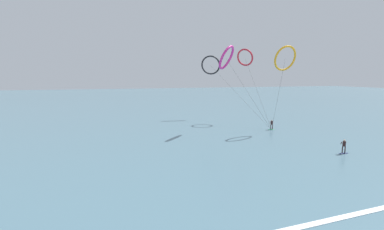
{
  "coord_description": "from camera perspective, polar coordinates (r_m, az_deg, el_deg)",
  "views": [
    {
      "loc": [
        -8.39,
        -2.35,
        9.12
      ],
      "look_at": [
        0.0,
        23.71,
        5.34
      ],
      "focal_mm": 26.29,
      "sensor_mm": 36.0,
      "label": 1
    }
  ],
  "objects": [
    {
      "name": "sea_water",
      "position": [
        111.74,
        -13.51,
        2.99
      ],
      "size": [
        400.0,
        200.0,
        0.08
      ],
      "primitive_type": "cube",
      "color": "slate",
      "rests_on": "ground"
    },
    {
      "name": "surfer_navy",
      "position": [
        37.76,
        28.43,
        -5.79
      ],
      "size": [
        1.4,
        0.72,
        1.7
      ],
      "rotation": [
        0.0,
        0.0,
        5.66
      ],
      "color": "navy",
      "rests_on": "ground"
    },
    {
      "name": "surfer_emerald",
      "position": [
        49.77,
        15.85,
        -2.03
      ],
      "size": [
        1.4,
        0.72,
        1.7
      ],
      "rotation": [
        0.0,
        0.0,
        2.52
      ],
      "color": "#199351",
      "rests_on": "ground"
    },
    {
      "name": "kite_amber",
      "position": [
        48.45,
        18.38,
        10.85
      ],
      "size": [
        4.32,
        2.57,
        14.02
      ],
      "rotation": [
        0.0,
        0.0,
        3.24
      ],
      "color": "orange",
      "rests_on": "ground"
    },
    {
      "name": "kite_crimson",
      "position": [
        58.08,
        10.71,
        11.4
      ],
      "size": [
        3.08,
        12.14,
        14.57
      ],
      "rotation": [
        0.0,
        0.0,
        2.17
      ],
      "color": "red",
      "rests_on": "ground"
    },
    {
      "name": "kite_magenta",
      "position": [
        46.8,
        7.01,
        11.5
      ],
      "size": [
        10.14,
        4.58,
        14.11
      ],
      "rotation": [
        0.0,
        0.0,
        3.94
      ],
      "color": "#CC288E",
      "rests_on": "ground"
    },
    {
      "name": "kite_charcoal",
      "position": [
        62.28,
        3.84,
        10.08
      ],
      "size": [
        6.63,
        18.07,
        13.66
      ],
      "rotation": [
        0.0,
        0.0,
        6.09
      ],
      "color": "black",
      "rests_on": "ground"
    },
    {
      "name": "wave_crest_mid",
      "position": [
        22.93,
        31.43,
        -16.62
      ],
      "size": [
        17.89,
        1.28,
        0.12
      ],
      "primitive_type": "cube",
      "rotation": [
        0.0,
        0.0,
        0.04
      ],
      "color": "white",
      "rests_on": "ground"
    }
  ]
}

